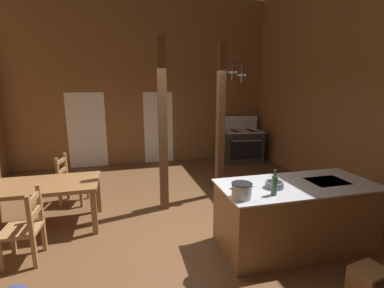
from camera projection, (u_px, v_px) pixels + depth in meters
name	position (u px, v px, depth m)	size (l,w,h in m)	color
ground_plane	(175.00, 233.00, 4.25)	(7.95, 8.78, 0.10)	brown
wall_back	(144.00, 82.00, 7.58)	(7.95, 0.14, 4.67)	brown
wall_right	(378.00, 79.00, 4.70)	(0.14, 8.78, 4.67)	brown
glazed_door_back_left	(87.00, 131.00, 7.36)	(1.00, 0.01, 2.05)	white
glazed_panel_back_right	(159.00, 128.00, 7.87)	(0.84, 0.01, 2.05)	white
kitchen_island	(295.00, 215.00, 3.76)	(2.18, 1.01, 0.91)	brown
stove_range	(242.00, 145.00, 8.05)	(1.23, 0.93, 1.32)	#2D2D2D
support_post_with_pot_rack	(222.00, 118.00, 5.32)	(0.61, 0.22, 3.02)	brown
support_post_center	(163.00, 127.00, 4.69)	(0.14, 0.14, 3.02)	brown
step_stool	(369.00, 279.00, 2.91)	(0.40, 0.33, 0.30)	#9E7044
dining_table	(41.00, 189.00, 4.17)	(1.71, 0.92, 0.74)	brown
ladderback_chair_near_window	(70.00, 181.00, 5.13)	(0.52, 0.52, 0.95)	#9E7044
ladderback_chair_by_post	(25.00, 228.00, 3.41)	(0.46, 0.46, 0.95)	#9E7044
stockpot_on_counter	(242.00, 191.00, 3.19)	(0.32, 0.25, 0.18)	#B7BABF
mixing_bowl_on_counter	(274.00, 185.00, 3.52)	(0.23, 0.23, 0.08)	slate
bottle_tall_on_counter	(274.00, 185.00, 3.27)	(0.07, 0.07, 0.32)	#2D5638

